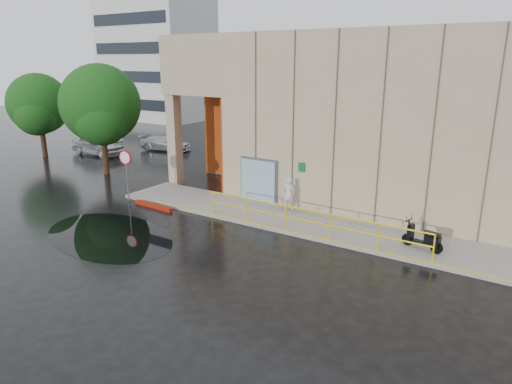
% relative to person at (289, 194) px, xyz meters
% --- Properties ---
extents(ground, '(120.00, 120.00, 0.00)m').
position_rel_person_xyz_m(ground, '(-2.20, -5.34, -0.93)').
color(ground, black).
rests_on(ground, ground).
extents(sidewalk, '(20.00, 3.00, 0.15)m').
position_rel_person_xyz_m(sidewalk, '(1.80, -0.84, -0.85)').
color(sidewalk, gray).
rests_on(sidewalk, ground).
extents(building, '(20.00, 10.17, 8.00)m').
position_rel_person_xyz_m(building, '(2.90, 5.65, 3.28)').
color(building, tan).
rests_on(building, ground).
extents(guardrail, '(9.56, 0.06, 1.03)m').
position_rel_person_xyz_m(guardrail, '(2.05, -2.19, -0.25)').
color(guardrail, yellow).
rests_on(guardrail, sidewalk).
extents(distant_building, '(12.00, 8.08, 15.00)m').
position_rel_person_xyz_m(distant_building, '(-30.20, 22.64, 6.57)').
color(distant_building, silver).
rests_on(distant_building, ground).
extents(person, '(0.68, 0.61, 1.56)m').
position_rel_person_xyz_m(person, '(0.00, 0.00, 0.00)').
color(person, silver).
rests_on(person, sidewalk).
extents(scooter, '(1.57, 0.81, 1.19)m').
position_rel_person_xyz_m(scooter, '(6.22, -1.24, -0.09)').
color(scooter, black).
rests_on(scooter, sidewalk).
extents(stop_sign, '(0.78, 0.14, 2.58)m').
position_rel_person_xyz_m(stop_sign, '(-7.70, -2.57, 0.95)').
color(stop_sign, '#5A5A5E').
rests_on(stop_sign, ground).
extents(red_curb, '(2.41, 0.31, 0.18)m').
position_rel_person_xyz_m(red_curb, '(-5.84, -2.72, -0.84)').
color(red_curb, maroon).
rests_on(red_curb, ground).
extents(puddle, '(7.28, 5.31, 0.01)m').
position_rel_person_xyz_m(puddle, '(-4.73, -6.27, -0.93)').
color(puddle, black).
rests_on(puddle, ground).
extents(car_a, '(4.47, 1.82, 1.52)m').
position_rel_person_xyz_m(car_a, '(-18.45, 4.17, -0.17)').
color(car_a, silver).
rests_on(car_a, ground).
extents(car_b, '(4.81, 3.22, 1.50)m').
position_rel_person_xyz_m(car_b, '(-21.70, 7.59, -0.18)').
color(car_b, white).
rests_on(car_b, ground).
extents(car_c, '(4.29, 2.46, 1.17)m').
position_rel_person_xyz_m(car_c, '(-15.46, 8.15, -0.34)').
color(car_c, '#B3B7BB').
rests_on(car_c, ground).
extents(tree_near, '(4.70, 4.70, 6.61)m').
position_rel_person_xyz_m(tree_near, '(-13.04, 0.48, 3.14)').
color(tree_near, '#311D10').
rests_on(tree_near, ground).
extents(tree_far, '(4.26, 4.26, 5.92)m').
position_rel_person_xyz_m(tree_far, '(-21.06, 1.51, 2.69)').
color(tree_far, '#311D10').
rests_on(tree_far, ground).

